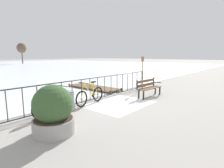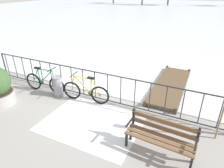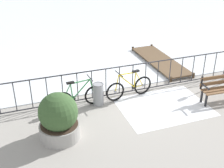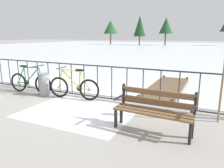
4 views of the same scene
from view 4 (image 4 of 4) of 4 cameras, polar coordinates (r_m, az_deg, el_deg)
ground_plane at (r=6.86m, az=-7.34°, el=-3.60°), size 160.00×160.00×0.00m
frozen_pond at (r=34.16m, az=19.59°, el=8.94°), size 80.00×56.00×0.03m
snow_patch at (r=5.61m, az=-9.03°, el=-7.41°), size 2.78×2.11×0.01m
railing_fence at (r=6.73m, az=-7.48°, el=0.98°), size 9.06×0.06×1.07m
bicycle_near_railing at (r=6.69m, az=-10.21°, el=-0.87°), size 1.71×0.52×0.97m
bicycle_second at (r=7.78m, az=-21.08°, el=0.39°), size 1.71×0.52×0.97m
park_bench at (r=4.42m, az=11.25°, el=-6.15°), size 1.63×0.58×0.89m
trash_bin at (r=7.32m, az=-17.73°, el=-0.07°), size 0.35×0.35×0.73m
oar_upright at (r=5.23m, az=27.79°, el=2.60°), size 0.04×0.16×1.98m
wooden_dock at (r=7.93m, az=14.57°, el=-0.78°), size 1.10×3.63×0.20m
tree_far_west at (r=45.29m, az=14.31°, el=14.95°), size 2.71×2.71×5.46m
tree_centre at (r=44.73m, az=7.47°, el=15.17°), size 2.42×2.42×5.86m
tree_east_mid at (r=48.82m, az=-0.38°, el=15.02°), size 3.22×3.22×5.19m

